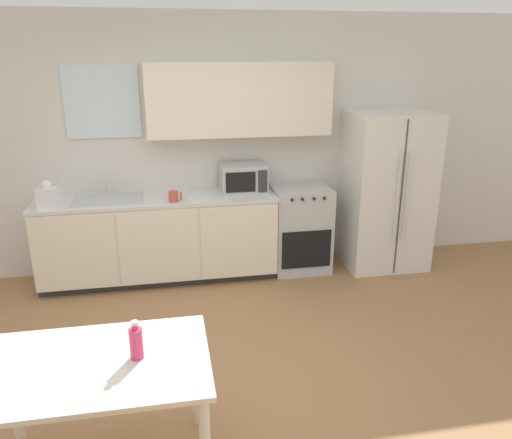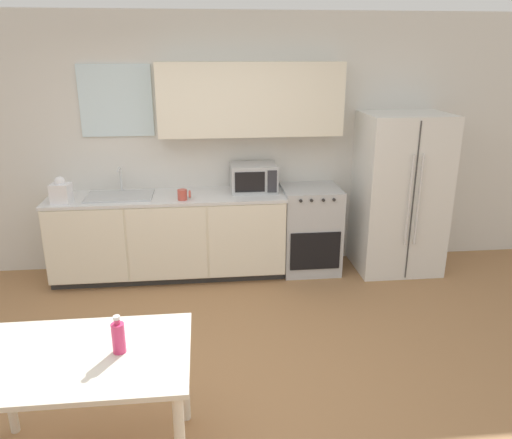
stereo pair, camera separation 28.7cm
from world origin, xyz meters
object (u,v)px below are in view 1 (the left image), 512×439
Objects in this scene: microwave at (243,178)px; coffee_mug at (174,196)px; oven_range at (299,228)px; drink_bottle at (136,342)px; refrigerator at (386,191)px; dining_table at (96,379)px.

coffee_mug is (-0.73, -0.26, -0.09)m from microwave.
drink_bottle reaches higher than oven_range.
microwave is (-1.57, 0.13, 0.19)m from refrigerator.
oven_range is 1.04m from refrigerator.
oven_range reaches higher than dining_table.
drink_bottle is (-1.62, -2.61, 0.38)m from oven_range.
oven_range is 1.44m from coffee_mug.
microwave reaches higher than dining_table.
refrigerator reaches higher than dining_table.
coffee_mug is 2.44m from drink_bottle.
refrigerator is (0.96, -0.06, 0.39)m from oven_range.
dining_table is at bearing -178.23° from drink_bottle.
coffee_mug is at bearing 78.37° from dining_table.
coffee_mug is 2.50m from dining_table.
microwave is 2.88m from drink_bottle.
refrigerator is 3.63m from drink_bottle.
drink_bottle is at bearing -96.54° from coffee_mug.
drink_bottle is (-0.28, -2.43, -0.11)m from coffee_mug.
dining_table is at bearing -101.63° from coffee_mug.
oven_range is 3.10m from drink_bottle.
drink_bottle is at bearing -121.81° from oven_range.
dining_table is (-1.23, -2.69, -0.39)m from microwave.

